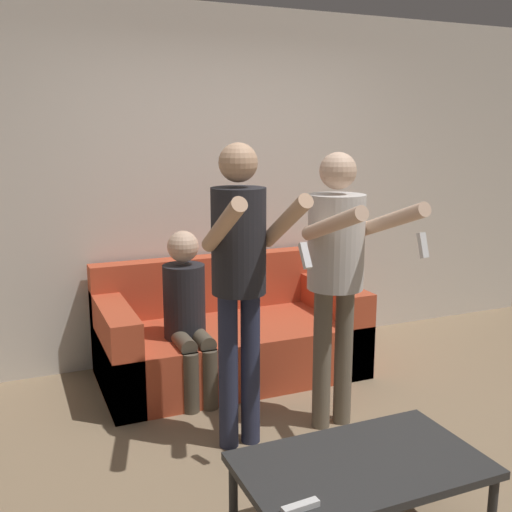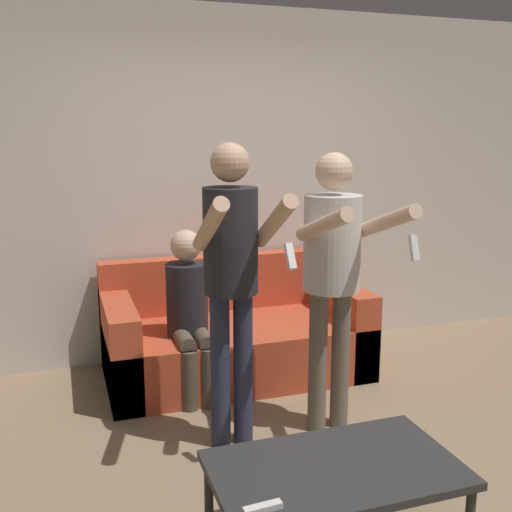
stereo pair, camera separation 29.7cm
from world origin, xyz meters
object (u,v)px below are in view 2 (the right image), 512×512
object	(u,v)px
person_standing_right	(333,261)
remote_on_table	(263,508)
couch	(234,337)
person_seated	(189,307)
person_standing_left	(232,265)
coffee_table	(335,473)

from	to	relation	value
person_standing_right	remote_on_table	world-z (taller)	person_standing_right
couch	remote_on_table	world-z (taller)	couch
person_seated	person_standing_left	bearing A→B (deg)	-84.13
couch	person_standing_left	size ratio (longest dim) A/B	1.09
person_standing_left	person_standing_right	bearing A→B (deg)	-0.35
person_standing_left	coffee_table	size ratio (longest dim) A/B	1.64
couch	person_seated	xyz separation A→B (m)	(-0.38, -0.25, 0.33)
person_standing_left	person_seated	xyz separation A→B (m)	(-0.08, 0.77, -0.45)
person_standing_left	person_standing_right	xyz separation A→B (m)	(0.61, -0.00, -0.02)
person_standing_left	person_standing_right	distance (m)	0.61
person_standing_right	person_seated	distance (m)	1.12
coffee_table	person_seated	bearing A→B (deg)	97.61
person_standing_left	coffee_table	distance (m)	1.23
person_seated	remote_on_table	xyz separation A→B (m)	(-0.15, -1.96, -0.19)
couch	remote_on_table	distance (m)	2.27
couch	person_standing_right	xyz separation A→B (m)	(0.30, -1.02, 0.77)
person_standing_left	remote_on_table	size ratio (longest dim) A/B	11.28
person_standing_right	coffee_table	distance (m)	1.28
couch	coffee_table	xyz separation A→B (m)	(-0.15, -2.01, 0.09)
person_standing_right	remote_on_table	distance (m)	1.58
couch	person_seated	size ratio (longest dim) A/B	1.66
person_standing_right	remote_on_table	bearing A→B (deg)	-125.28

